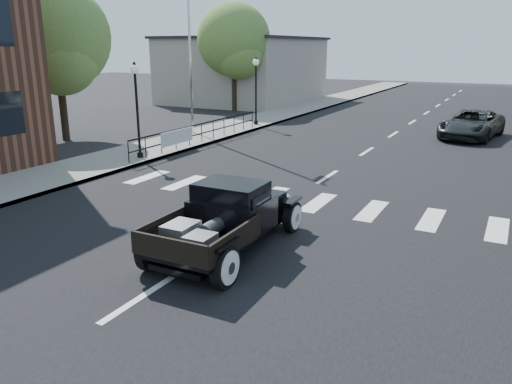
% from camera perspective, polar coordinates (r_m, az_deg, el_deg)
% --- Properties ---
extents(ground, '(120.00, 120.00, 0.00)m').
position_cam_1_polar(ground, '(11.73, -3.64, -6.00)').
color(ground, black).
rests_on(ground, ground).
extents(road, '(14.00, 80.00, 0.02)m').
position_cam_1_polar(road, '(25.29, 14.38, 5.69)').
color(road, black).
rests_on(road, ground).
extents(road_markings, '(12.00, 60.00, 0.06)m').
position_cam_1_polar(road_markings, '(20.55, 11.02, 3.51)').
color(road_markings, silver).
rests_on(road_markings, ground).
extents(sidewalk_left, '(3.00, 80.00, 0.15)m').
position_cam_1_polar(sidewalk_left, '(28.43, -2.58, 7.44)').
color(sidewalk_left, gray).
rests_on(sidewalk_left, ground).
extents(low_building_left, '(10.00, 12.00, 5.00)m').
position_cam_1_polar(low_building_left, '(42.65, -1.32, 13.68)').
color(low_building_left, '#A99C8E').
rests_on(low_building_left, ground).
extents(railing, '(0.08, 10.00, 1.00)m').
position_cam_1_polar(railing, '(23.53, -6.23, 6.92)').
color(railing, black).
rests_on(railing, sidewalk_left).
extents(banner, '(0.04, 2.20, 0.60)m').
position_cam_1_polar(banner, '(21.91, -8.96, 5.60)').
color(banner, silver).
rests_on(banner, sidewalk_left).
extents(lamp_post_b, '(0.36, 0.36, 3.76)m').
position_cam_1_polar(lamp_post_b, '(20.37, -13.41, 9.06)').
color(lamp_post_b, black).
rests_on(lamp_post_b, sidewalk_left).
extents(lamp_post_c, '(0.36, 0.36, 3.76)m').
position_cam_1_polar(lamp_post_c, '(28.63, -0.01, 11.46)').
color(lamp_post_c, black).
rests_on(lamp_post_c, sidewalk_left).
extents(flagpole, '(0.12, 0.12, 11.95)m').
position_cam_1_polar(flagpole, '(26.00, -7.72, 19.87)').
color(flagpole, silver).
rests_on(flagpole, sidewalk_left).
extents(big_tree_near, '(5.05, 5.05, 7.42)m').
position_cam_1_polar(big_tree_near, '(26.19, -21.66, 13.59)').
color(big_tree_near, '#547532').
rests_on(big_tree_near, ground).
extents(big_tree_far, '(5.07, 5.07, 7.45)m').
position_cam_1_polar(big_tree_far, '(36.16, -2.53, 15.14)').
color(big_tree_far, '#547532').
rests_on(big_tree_far, ground).
extents(hotrod_pickup, '(2.20, 4.60, 1.59)m').
position_cam_1_polar(hotrod_pickup, '(11.11, -3.36, -2.92)').
color(hotrod_pickup, black).
rests_on(hotrod_pickup, ground).
extents(second_car, '(3.07, 5.29, 1.39)m').
position_cam_1_polar(second_car, '(27.41, 23.42, 7.10)').
color(second_car, black).
rests_on(second_car, ground).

